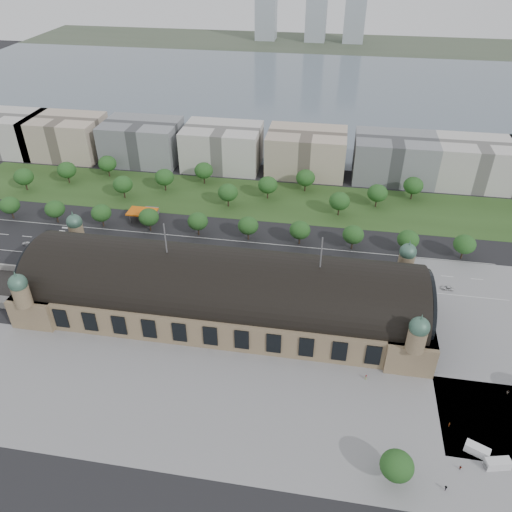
% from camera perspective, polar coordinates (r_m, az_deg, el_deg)
% --- Properties ---
extents(ground, '(900.00, 900.00, 0.00)m').
position_cam_1_polar(ground, '(192.90, -3.70, -6.43)').
color(ground, black).
rests_on(ground, ground).
extents(station, '(150.00, 48.40, 44.30)m').
position_cam_1_polar(station, '(186.36, -3.82, -4.04)').
color(station, '#887554').
rests_on(station, ground).
extents(plaza_south, '(190.00, 48.00, 0.12)m').
position_cam_1_polar(plaza_south, '(161.42, -3.63, -16.94)').
color(plaza_south, gray).
rests_on(plaza_south, ground).
extents(plaza_east, '(56.00, 100.00, 0.12)m').
position_cam_1_polar(plaza_east, '(200.90, 26.71, -8.93)').
color(plaza_east, gray).
rests_on(plaza_east, ground).
extents(road_slab, '(260.00, 26.00, 0.10)m').
position_cam_1_polar(road_slab, '(226.43, -6.55, 0.36)').
color(road_slab, black).
rests_on(road_slab, ground).
extents(grass_belt, '(300.00, 45.00, 0.10)m').
position_cam_1_polar(grass_belt, '(271.15, -2.52, 6.69)').
color(grass_belt, '#2A471C').
rests_on(grass_belt, ground).
extents(petrol_station, '(14.00, 13.00, 5.05)m').
position_cam_1_polar(petrol_station, '(256.99, -12.36, 4.95)').
color(petrol_station, '#DF600D').
rests_on(petrol_station, ground).
extents(lake, '(700.00, 320.00, 0.08)m').
position_cam_1_polar(lake, '(458.75, 4.84, 18.34)').
color(lake, slate).
rests_on(lake, ground).
extents(far_shore, '(700.00, 120.00, 0.14)m').
position_cam_1_polar(far_shore, '(652.93, 6.66, 23.05)').
color(far_shore, '#44513D').
rests_on(far_shore, ground).
extents(far_tower_left, '(24.00, 24.00, 80.00)m').
position_cam_1_polar(far_tower_left, '(662.34, 1.18, 26.92)').
color(far_tower_left, '#9EA8B2').
rests_on(far_tower_left, ground).
extents(far_tower_mid, '(24.00, 24.00, 85.00)m').
position_cam_1_polar(far_tower_mid, '(655.99, 7.00, 26.85)').
color(far_tower_mid, '#9EA8B2').
rests_on(far_tower_mid, ground).
extents(far_tower_right, '(24.00, 24.00, 75.00)m').
position_cam_1_polar(far_tower_right, '(655.70, 11.33, 26.06)').
color(far_tower_right, '#9EA8B2').
rests_on(far_tower_right, ground).
extents(office_0, '(45.00, 32.00, 24.00)m').
position_cam_1_polar(office_0, '(361.83, -26.59, 12.48)').
color(office_0, beige).
rests_on(office_0, ground).
extents(office_1, '(45.00, 32.00, 24.00)m').
position_cam_1_polar(office_1, '(340.62, -20.92, 12.62)').
color(office_1, '#C1AD97').
rests_on(office_1, ground).
extents(office_2, '(45.00, 32.00, 24.00)m').
position_cam_1_polar(office_2, '(319.22, -12.87, 12.63)').
color(office_2, gray).
rests_on(office_2, ground).
extents(office_3, '(45.00, 32.00, 24.00)m').
position_cam_1_polar(office_3, '(304.60, -3.87, 12.35)').
color(office_3, beige).
rests_on(office_3, ground).
extents(office_4, '(45.00, 32.00, 24.00)m').
position_cam_1_polar(office_4, '(297.76, 5.76, 11.72)').
color(office_4, '#C1AD97').
rests_on(office_4, ground).
extents(office_5, '(45.00, 32.00, 24.00)m').
position_cam_1_polar(office_5, '(299.23, 15.50, 10.76)').
color(office_5, gray).
rests_on(office_5, ground).
extents(office_6, '(45.00, 32.00, 24.00)m').
position_cam_1_polar(office_6, '(307.58, 23.92, 9.67)').
color(office_6, beige).
rests_on(office_6, ground).
extents(tree_row_0, '(9.60, 9.60, 11.52)m').
position_cam_1_polar(tree_row_0, '(276.25, -26.33, 5.23)').
color(tree_row_0, '#2D2116').
rests_on(tree_row_0, ground).
extents(tree_row_1, '(9.60, 9.60, 11.52)m').
position_cam_1_polar(tree_row_1, '(263.42, -22.01, 5.00)').
color(tree_row_1, '#2D2116').
rests_on(tree_row_1, ground).
extents(tree_row_2, '(9.60, 9.60, 11.52)m').
position_cam_1_polar(tree_row_2, '(252.23, -17.28, 4.71)').
color(tree_row_2, '#2D2116').
rests_on(tree_row_2, ground).
extents(tree_row_3, '(9.60, 9.60, 11.52)m').
position_cam_1_polar(tree_row_3, '(242.90, -12.15, 4.37)').
color(tree_row_3, '#2D2116').
rests_on(tree_row_3, ground).
extents(tree_row_4, '(9.60, 9.60, 11.52)m').
position_cam_1_polar(tree_row_4, '(235.66, -6.67, 3.96)').
color(tree_row_4, '#2D2116').
rests_on(tree_row_4, ground).
extents(tree_row_5, '(9.60, 9.60, 11.52)m').
position_cam_1_polar(tree_row_5, '(230.70, -0.91, 3.49)').
color(tree_row_5, '#2D2116').
rests_on(tree_row_5, ground).
extents(tree_row_6, '(9.60, 9.60, 11.52)m').
position_cam_1_polar(tree_row_6, '(228.17, 5.04, 2.96)').
color(tree_row_6, '#2D2116').
rests_on(tree_row_6, ground).
extents(tree_row_7, '(9.60, 9.60, 11.52)m').
position_cam_1_polar(tree_row_7, '(228.14, 11.05, 2.40)').
color(tree_row_7, '#2D2116').
rests_on(tree_row_7, ground).
extents(tree_row_8, '(9.60, 9.60, 11.52)m').
position_cam_1_polar(tree_row_8, '(230.63, 16.99, 1.82)').
color(tree_row_8, '#2D2116').
rests_on(tree_row_8, ground).
extents(tree_row_9, '(9.60, 9.60, 11.52)m').
position_cam_1_polar(tree_row_9, '(235.55, 22.74, 1.24)').
color(tree_row_9, '#2D2116').
rests_on(tree_row_9, ground).
extents(tree_belt_0, '(10.40, 10.40, 12.48)m').
position_cam_1_polar(tree_belt_0, '(303.27, -25.02, 8.22)').
color(tree_belt_0, '#2D2116').
rests_on(tree_belt_0, ground).
extents(tree_belt_1, '(10.40, 10.40, 12.48)m').
position_cam_1_polar(tree_belt_1, '(302.58, -20.83, 9.18)').
color(tree_belt_1, '#2D2116').
rests_on(tree_belt_1, ground).
extents(tree_belt_2, '(10.40, 10.40, 12.48)m').
position_cam_1_polar(tree_belt_2, '(303.55, -16.62, 10.09)').
color(tree_belt_2, '#2D2116').
rests_on(tree_belt_2, ground).
extents(tree_belt_3, '(10.40, 10.40, 12.48)m').
position_cam_1_polar(tree_belt_3, '(276.17, -14.98, 7.92)').
color(tree_belt_3, '#2D2116').
rests_on(tree_belt_3, ground).
extents(tree_belt_4, '(10.40, 10.40, 12.48)m').
position_cam_1_polar(tree_belt_4, '(279.32, -10.44, 8.85)').
color(tree_belt_4, '#2D2116').
rests_on(tree_belt_4, ground).
extents(tree_belt_5, '(10.40, 10.40, 12.48)m').
position_cam_1_polar(tree_belt_5, '(284.21, -6.00, 9.70)').
color(tree_belt_5, '#2D2116').
rests_on(tree_belt_5, ground).
extents(tree_belt_6, '(10.40, 10.40, 12.48)m').
position_cam_1_polar(tree_belt_6, '(258.98, -3.23, 7.26)').
color(tree_belt_6, '#2D2116').
rests_on(tree_belt_6, ground).
extents(tree_belt_7, '(10.40, 10.40, 12.48)m').
position_cam_1_polar(tree_belt_7, '(266.43, 1.35, 8.12)').
color(tree_belt_7, '#2D2116').
rests_on(tree_belt_7, ground).
extents(tree_belt_8, '(10.40, 10.40, 12.48)m').
position_cam_1_polar(tree_belt_8, '(275.51, 5.68, 8.89)').
color(tree_belt_8, '#2D2116').
rests_on(tree_belt_8, ground).
extents(tree_belt_9, '(10.40, 10.40, 12.48)m').
position_cam_1_polar(tree_belt_9, '(253.71, 9.52, 6.21)').
color(tree_belt_9, '#2D2116').
rests_on(tree_belt_9, ground).
extents(tree_belt_10, '(10.40, 10.40, 12.48)m').
position_cam_1_polar(tree_belt_10, '(265.42, 13.71, 7.00)').
color(tree_belt_10, '#2D2116').
rests_on(tree_belt_10, ground).
extents(tree_belt_11, '(10.40, 10.40, 12.48)m').
position_cam_1_polar(tree_belt_11, '(278.45, 17.54, 7.69)').
color(tree_belt_11, '#2D2116').
rests_on(tree_belt_11, ground).
extents(tree_plaza_s, '(9.00, 9.00, 10.64)m').
position_cam_1_polar(tree_plaza_s, '(146.28, 15.80, -22.08)').
color(tree_plaza_s, '#2D2116').
rests_on(tree_plaza_s, ground).
extents(traffic_car_0, '(4.95, 2.29, 1.64)m').
position_cam_1_polar(traffic_car_0, '(253.18, -24.70, 1.32)').
color(traffic_car_0, silver).
rests_on(traffic_car_0, ground).
extents(traffic_car_2, '(5.82, 2.81, 1.60)m').
position_cam_1_polar(traffic_car_2, '(236.44, -15.89, 0.98)').
color(traffic_car_2, black).
rests_on(traffic_car_2, ground).
extents(traffic_car_3, '(5.44, 2.40, 1.55)m').
position_cam_1_polar(traffic_car_3, '(230.04, -9.73, 0.89)').
color(traffic_car_3, maroon).
rests_on(traffic_car_3, ground).
extents(traffic_car_4, '(4.96, 2.42, 1.63)m').
position_cam_1_polar(traffic_car_4, '(215.15, -3.38, -1.22)').
color(traffic_car_4, '#1C1B4C').
rests_on(traffic_car_4, ground).
extents(traffic_car_6, '(4.89, 2.33, 1.35)m').
position_cam_1_polar(traffic_car_6, '(217.46, 21.00, -3.43)').
color(traffic_car_6, silver).
rests_on(traffic_car_6, ground).
extents(parked_car_0, '(4.38, 3.50, 1.40)m').
position_cam_1_polar(parked_car_0, '(236.23, -20.38, -0.03)').
color(parked_car_0, black).
rests_on(parked_car_0, ground).
extents(parked_car_1, '(6.53, 5.07, 1.65)m').
position_cam_1_polar(parked_car_1, '(234.78, -20.00, -0.13)').
color(parked_car_1, maroon).
rests_on(parked_car_1, ground).
extents(parked_car_2, '(6.01, 4.16, 1.61)m').
position_cam_1_polar(parked_car_2, '(222.79, -15.33, -1.17)').
color(parked_car_2, '#192448').
rests_on(parked_car_2, ground).
extents(parked_car_3, '(4.70, 3.59, 1.49)m').
position_cam_1_polar(parked_car_3, '(231.12, -17.93, -0.28)').
color(parked_car_3, '#4F5156').
rests_on(parked_car_3, ground).
extents(parked_car_4, '(4.33, 2.99, 1.35)m').
position_cam_1_polar(parked_car_4, '(217.84, -11.99, -1.56)').
color(parked_car_4, '#B9B9BB').
rests_on(parked_car_4, ground).
extents(parked_car_5, '(5.66, 5.26, 1.48)m').
position_cam_1_polar(parked_car_5, '(217.87, -12.04, -1.54)').
color(parked_car_5, gray).
rests_on(parked_car_5, ground).
extents(parked_car_6, '(5.01, 4.07, 1.36)m').
position_cam_1_polar(parked_car_6, '(218.37, -9.71, -1.16)').
color(parked_car_6, black).
rests_on(parked_car_6, ground).
extents(bus_west, '(12.96, 4.12, 3.55)m').
position_cam_1_polar(bus_west, '(214.29, -2.41, -1.04)').
color(bus_west, '#AF1C20').
rests_on(bus_west, ground).
extents(bus_mid, '(11.64, 2.92, 3.23)m').
position_cam_1_polar(bus_mid, '(213.03, 3.92, -1.39)').
color(bus_mid, beige).
rests_on(bus_mid, ground).
extents(bus_east, '(11.65, 3.64, 3.19)m').
position_cam_1_polar(bus_east, '(211.75, 7.83, -1.92)').
color(bus_east, beige).
rests_on(bus_east, ground).
extents(van_east, '(7.14, 5.15, 2.87)m').
position_cam_1_polar(van_east, '(163.06, 23.82, -19.58)').
color(van_east, white).
rests_on(van_east, ground).
extents(van_south, '(7.34, 4.27, 2.98)m').
position_cam_1_polar(van_south, '(162.27, 25.76, -20.62)').
color(van_south, silver).
rests_on(van_south, ground).
extents(pedestrian_0, '(1.00, 0.66, 1.92)m').
position_cam_1_polar(pedestrian_0, '(171.68, 12.46, -13.38)').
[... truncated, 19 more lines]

